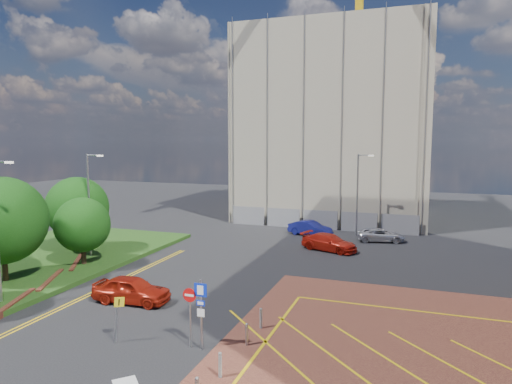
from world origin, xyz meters
The scene contains 16 objects.
ground centered at (0.00, 0.00, 0.00)m, with size 140.00×140.00×0.00m, color black.
retaining_wall centered at (-11.80, 2.00, 0.20)m, with size 6.06×20.33×0.40m.
tree_b centered at (-15.50, 5.00, 4.24)m, with size 5.60×5.60×6.74m.
tree_c centered at (-13.50, 10.00, 3.19)m, with size 4.00×4.00×4.90m.
tree_d centered at (-16.50, 13.00, 3.87)m, with size 5.00×5.00×6.08m.
lamp_left_far centered at (-14.42, 12.00, 4.66)m, with size 1.53×0.16×8.00m.
lamp_back centered at (4.08, 28.00, 4.36)m, with size 1.53×0.16×8.00m.
sign_cluster centered at (0.30, 0.98, 1.95)m, with size 1.17×0.12×3.20m.
warning_sign centered at (-3.38, 0.23, 1.43)m, with size 0.56×0.38×2.24m.
bollard_row centered at (2.30, -1.67, 0.47)m, with size 0.14×11.14×0.90m.
construction_building centered at (0.00, 40.00, 11.00)m, with size 21.20×19.20×22.00m, color #A29A85.
construction_fence centered at (1.00, 30.00, 1.00)m, with size 21.60×0.06×2.00m, color gray.
car_red_left centered at (-5.93, 5.00, 0.77)m, with size 1.82×4.51×1.54m, color #A71E0E.
car_blue_back centered at (-0.29, 26.57, 0.72)m, with size 1.52×4.37×1.44m, color navy.
car_red_back centered at (2.58, 21.13, 0.70)m, with size 1.97×4.86×1.41m, color red.
car_silver_back centered at (6.45, 26.18, 0.60)m, with size 1.98×4.29×1.19m, color silver.
Camera 1 is at (9.31, -16.62, 9.37)m, focal length 32.00 mm.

